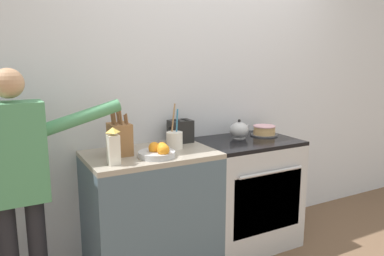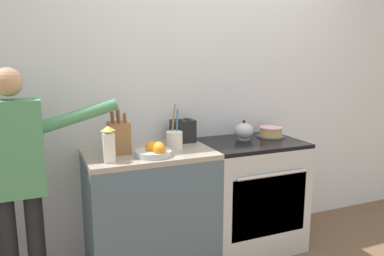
{
  "view_description": "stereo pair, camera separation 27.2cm",
  "coord_description": "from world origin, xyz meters",
  "px_view_note": "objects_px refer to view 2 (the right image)",
  "views": [
    {
      "loc": [
        -1.58,
        -2.09,
        1.56
      ],
      "look_at": [
        -0.3,
        0.26,
        1.04
      ],
      "focal_mm": 35.0,
      "sensor_mm": 36.0,
      "label": 1
    },
    {
      "loc": [
        -1.33,
        -2.21,
        1.56
      ],
      "look_at": [
        -0.3,
        0.26,
        1.04
      ],
      "focal_mm": 35.0,
      "sensor_mm": 36.0,
      "label": 2
    }
  ],
  "objects_px": {
    "milk_carton": "(109,145)",
    "knife_block": "(119,137)",
    "utensil_crock": "(174,139)",
    "person_baker": "(17,168)",
    "layer_cake": "(271,132)",
    "tea_kettle": "(244,131)",
    "toaster": "(183,131)",
    "fruit_bowl": "(155,151)",
    "stove_range": "(250,194)"
  },
  "relations": [
    {
      "from": "stove_range",
      "to": "utensil_crock",
      "type": "bearing_deg",
      "value": 178.0
    },
    {
      "from": "tea_kettle",
      "to": "fruit_bowl",
      "type": "distance_m",
      "value": 0.86
    },
    {
      "from": "knife_block",
      "to": "fruit_bowl",
      "type": "height_order",
      "value": "knife_block"
    },
    {
      "from": "stove_range",
      "to": "toaster",
      "type": "distance_m",
      "value": 0.76
    },
    {
      "from": "knife_block",
      "to": "milk_carton",
      "type": "height_order",
      "value": "knife_block"
    },
    {
      "from": "stove_range",
      "to": "utensil_crock",
      "type": "distance_m",
      "value": 0.82
    },
    {
      "from": "tea_kettle",
      "to": "knife_block",
      "type": "height_order",
      "value": "knife_block"
    },
    {
      "from": "tea_kettle",
      "to": "person_baker",
      "type": "distance_m",
      "value": 1.69
    },
    {
      "from": "layer_cake",
      "to": "milk_carton",
      "type": "relative_size",
      "value": 0.98
    },
    {
      "from": "stove_range",
      "to": "knife_block",
      "type": "distance_m",
      "value": 1.19
    },
    {
      "from": "utensil_crock",
      "to": "stove_range",
      "type": "bearing_deg",
      "value": -2.0
    },
    {
      "from": "layer_cake",
      "to": "tea_kettle",
      "type": "xyz_separation_m",
      "value": [
        -0.25,
        0.02,
        0.03
      ]
    },
    {
      "from": "stove_range",
      "to": "toaster",
      "type": "relative_size",
      "value": 4.65
    },
    {
      "from": "knife_block",
      "to": "milk_carton",
      "type": "relative_size",
      "value": 1.31
    },
    {
      "from": "utensil_crock",
      "to": "toaster",
      "type": "relative_size",
      "value": 1.71
    },
    {
      "from": "layer_cake",
      "to": "milk_carton",
      "type": "xyz_separation_m",
      "value": [
        -1.39,
        -0.24,
        0.07
      ]
    },
    {
      "from": "toaster",
      "to": "tea_kettle",
      "type": "bearing_deg",
      "value": -10.43
    },
    {
      "from": "tea_kettle",
      "to": "utensil_crock",
      "type": "relative_size",
      "value": 0.58
    },
    {
      "from": "stove_range",
      "to": "knife_block",
      "type": "height_order",
      "value": "knife_block"
    },
    {
      "from": "fruit_bowl",
      "to": "toaster",
      "type": "height_order",
      "value": "toaster"
    },
    {
      "from": "knife_block",
      "to": "tea_kettle",
      "type": "bearing_deg",
      "value": 2.59
    },
    {
      "from": "knife_block",
      "to": "fruit_bowl",
      "type": "distance_m",
      "value": 0.29
    },
    {
      "from": "layer_cake",
      "to": "utensil_crock",
      "type": "height_order",
      "value": "utensil_crock"
    },
    {
      "from": "utensil_crock",
      "to": "milk_carton",
      "type": "bearing_deg",
      "value": -159.82
    },
    {
      "from": "utensil_crock",
      "to": "person_baker",
      "type": "xyz_separation_m",
      "value": [
        -1.05,
        -0.08,
        -0.07
      ]
    },
    {
      "from": "stove_range",
      "to": "fruit_bowl",
      "type": "relative_size",
      "value": 3.59
    },
    {
      "from": "stove_range",
      "to": "fruit_bowl",
      "type": "height_order",
      "value": "fruit_bowl"
    },
    {
      "from": "milk_carton",
      "to": "knife_block",
      "type": "bearing_deg",
      "value": 62.7
    },
    {
      "from": "layer_cake",
      "to": "toaster",
      "type": "distance_m",
      "value": 0.75
    },
    {
      "from": "knife_block",
      "to": "person_baker",
      "type": "relative_size",
      "value": 0.21
    },
    {
      "from": "fruit_bowl",
      "to": "milk_carton",
      "type": "height_order",
      "value": "milk_carton"
    },
    {
      "from": "stove_range",
      "to": "tea_kettle",
      "type": "xyz_separation_m",
      "value": [
        -0.02,
        0.09,
        0.51
      ]
    },
    {
      "from": "toaster",
      "to": "person_baker",
      "type": "height_order",
      "value": "person_baker"
    },
    {
      "from": "milk_carton",
      "to": "person_baker",
      "type": "relative_size",
      "value": 0.16
    },
    {
      "from": "knife_block",
      "to": "layer_cake",
      "type": "bearing_deg",
      "value": 1.14
    },
    {
      "from": "tea_kettle",
      "to": "layer_cake",
      "type": "bearing_deg",
      "value": -4.92
    },
    {
      "from": "utensil_crock",
      "to": "milk_carton",
      "type": "height_order",
      "value": "utensil_crock"
    },
    {
      "from": "layer_cake",
      "to": "tea_kettle",
      "type": "height_order",
      "value": "tea_kettle"
    },
    {
      "from": "knife_block",
      "to": "toaster",
      "type": "bearing_deg",
      "value": 14.51
    },
    {
      "from": "utensil_crock",
      "to": "knife_block",
      "type": "bearing_deg",
      "value": 176.97
    },
    {
      "from": "stove_range",
      "to": "fruit_bowl",
      "type": "xyz_separation_m",
      "value": [
        -0.85,
        -0.14,
        0.48
      ]
    },
    {
      "from": "stove_range",
      "to": "toaster",
      "type": "height_order",
      "value": "toaster"
    },
    {
      "from": "layer_cake",
      "to": "knife_block",
      "type": "relative_size",
      "value": 0.75
    },
    {
      "from": "tea_kettle",
      "to": "toaster",
      "type": "height_order",
      "value": "toaster"
    },
    {
      "from": "layer_cake",
      "to": "tea_kettle",
      "type": "distance_m",
      "value": 0.25
    },
    {
      "from": "tea_kettle",
      "to": "fruit_bowl",
      "type": "xyz_separation_m",
      "value": [
        -0.83,
        -0.23,
        -0.03
      ]
    },
    {
      "from": "utensil_crock",
      "to": "milk_carton",
      "type": "distance_m",
      "value": 0.55
    },
    {
      "from": "layer_cake",
      "to": "person_baker",
      "type": "bearing_deg",
      "value": -176.16
    },
    {
      "from": "utensil_crock",
      "to": "toaster",
      "type": "bearing_deg",
      "value": 50.88
    },
    {
      "from": "tea_kettle",
      "to": "knife_block",
      "type": "relative_size",
      "value": 0.62
    }
  ]
}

